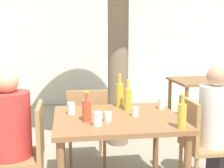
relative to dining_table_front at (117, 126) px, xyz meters
The scene contains 17 objects.
cafe_building_wall 4.06m from the dining_table_front, 90.00° to the left, with size 10.00×0.08×2.80m.
dining_table_front is the anchor object (origin of this frame).
dining_table_back 2.73m from the dining_table_front, 47.53° to the left, with size 1.16×0.87×0.76m.
patio_chair_0 0.81m from the dining_table_front, behind, with size 0.44×0.44×0.90m.
patio_chair_1 0.81m from the dining_table_front, ahead, with size 0.44×0.44×0.90m.
patio_chair_2 0.78m from the dining_table_front, 107.10° to the left, with size 0.44×0.44×0.90m.
person_seated_0 1.03m from the dining_table_front, behind, with size 0.59×0.38×1.21m.
person_seated_1 1.04m from the dining_table_front, ahead, with size 0.55×0.31×1.21m.
soda_bottle_0 0.35m from the dining_table_front, 159.06° to the right, with size 0.08×0.08×0.26m.
oil_cruet_1 0.45m from the dining_table_front, 76.49° to the left, with size 0.08×0.08×0.34m.
oil_cruet_2 0.33m from the dining_table_front, 56.42° to the left, with size 0.07×0.07×0.30m.
oil_cruet_3 0.65m from the dining_table_front, 43.58° to the right, with size 0.07×0.07×0.28m.
drinking_glass_0 0.56m from the dining_table_front, 24.80° to the left, with size 0.07×0.07×0.11m.
drinking_glass_1 0.22m from the dining_table_front, 126.14° to the right, with size 0.07×0.07×0.08m.
drinking_glass_2 0.46m from the dining_table_front, 159.51° to the left, with size 0.07×0.07×0.11m.
drinking_glass_3 0.21m from the dining_table_front, ahead, with size 0.06×0.06×0.09m.
drinking_glass_4 0.35m from the dining_table_front, 129.12° to the right, with size 0.08×0.08×0.11m.
Camera 1 is at (-0.45, -2.68, 1.51)m, focal length 50.00 mm.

